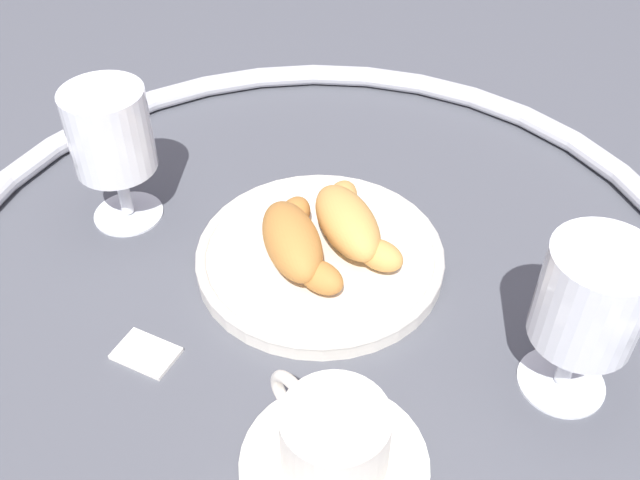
% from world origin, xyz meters
% --- Properties ---
extents(ground_plane, '(2.20, 2.20, 0.00)m').
position_xyz_m(ground_plane, '(0.00, 0.00, 0.00)').
color(ground_plane, '#4C4F56').
extents(table_chrome_rim, '(0.71, 0.71, 0.02)m').
position_xyz_m(table_chrome_rim, '(0.00, 0.00, 0.01)').
color(table_chrome_rim, silver).
rests_on(table_chrome_rim, ground_plane).
extents(pastry_plate, '(0.23, 0.23, 0.02)m').
position_xyz_m(pastry_plate, '(-0.01, 0.01, 0.01)').
color(pastry_plate, silver).
rests_on(pastry_plate, ground_plane).
extents(croissant_large, '(0.14, 0.07, 0.04)m').
position_xyz_m(croissant_large, '(-0.01, -0.02, 0.04)').
color(croissant_large, '#BC7A38').
rests_on(croissant_large, pastry_plate).
extents(croissant_small, '(0.14, 0.06, 0.04)m').
position_xyz_m(croissant_small, '(-0.02, 0.04, 0.04)').
color(croissant_small, '#D6994C').
rests_on(croissant_small, pastry_plate).
extents(coffee_cup_near, '(0.14, 0.14, 0.06)m').
position_xyz_m(coffee_cup_near, '(0.18, -0.06, 0.03)').
color(coffee_cup_near, silver).
rests_on(coffee_cup_near, ground_plane).
extents(juice_glass_left, '(0.08, 0.08, 0.14)m').
position_xyz_m(juice_glass_left, '(-0.16, -0.14, 0.09)').
color(juice_glass_left, white).
rests_on(juice_glass_left, ground_plane).
extents(juice_glass_right, '(0.08, 0.08, 0.14)m').
position_xyz_m(juice_glass_right, '(0.18, 0.13, 0.09)').
color(juice_glass_right, white).
rests_on(juice_glass_right, ground_plane).
extents(sugar_packet, '(0.06, 0.06, 0.01)m').
position_xyz_m(sugar_packet, '(0.03, -0.16, 0.00)').
color(sugar_packet, white).
rests_on(sugar_packet, ground_plane).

